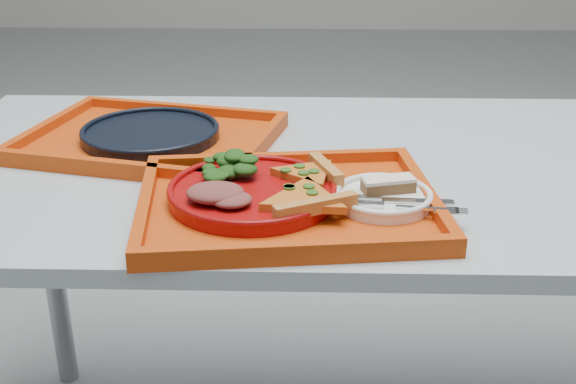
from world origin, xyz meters
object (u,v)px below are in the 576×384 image
(tray_main, at_px, (288,206))
(tray_far, at_px, (151,141))
(navy_plate, at_px, (151,134))
(dessert_bar, at_px, (388,184))
(dinner_plate, at_px, (252,194))

(tray_main, height_order, tray_far, same)
(navy_plate, bearing_deg, dessert_bar, -32.51)
(navy_plate, xyz_separation_m, dessert_bar, (0.42, -0.27, 0.02))
(tray_far, bearing_deg, navy_plate, 0.00)
(tray_main, distance_m, dessert_bar, 0.16)
(dinner_plate, bearing_deg, tray_far, 127.79)
(dinner_plate, xyz_separation_m, navy_plate, (-0.21, 0.28, -0.00))
(tray_far, distance_m, dessert_bar, 0.50)
(tray_main, height_order, dinner_plate, dinner_plate)
(navy_plate, bearing_deg, tray_far, 0.00)
(tray_main, distance_m, dinner_plate, 0.06)
(tray_main, bearing_deg, dinner_plate, 163.08)
(tray_far, xyz_separation_m, dessert_bar, (0.42, -0.27, 0.03))
(dinner_plate, bearing_deg, dessert_bar, 1.68)
(navy_plate, height_order, dessert_bar, dessert_bar)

